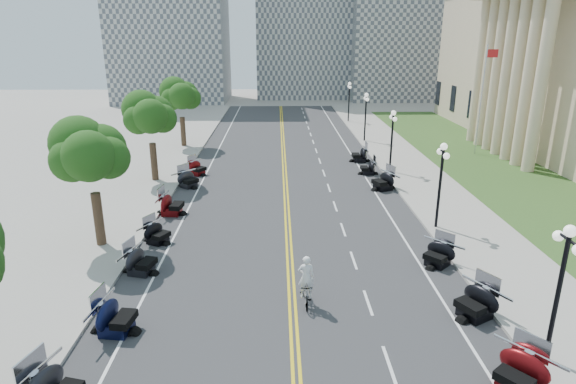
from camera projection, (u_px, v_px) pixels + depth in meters
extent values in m
plane|color=gray|center=(290.00, 261.00, 24.02)|extent=(160.00, 160.00, 0.00)
cube|color=#333335|center=(286.00, 197.00, 33.52)|extent=(16.00, 90.00, 0.01)
cube|color=yellow|center=(284.00, 197.00, 33.52)|extent=(0.12, 90.00, 0.00)
cube|color=yellow|center=(288.00, 197.00, 33.52)|extent=(0.12, 90.00, 0.00)
cube|color=white|center=(377.00, 196.00, 33.65)|extent=(0.12, 90.00, 0.00)
cube|color=white|center=(194.00, 197.00, 33.38)|extent=(0.12, 90.00, 0.00)
cube|color=white|center=(389.00, 364.00, 16.48)|extent=(0.12, 2.00, 0.00)
cube|color=white|center=(368.00, 302.00, 20.28)|extent=(0.12, 2.00, 0.00)
cube|color=white|center=(354.00, 260.00, 24.09)|extent=(0.12, 2.00, 0.00)
cube|color=white|center=(343.00, 229.00, 27.89)|extent=(0.12, 2.00, 0.00)
cube|color=white|center=(335.00, 206.00, 31.69)|extent=(0.12, 2.00, 0.00)
cube|color=white|center=(329.00, 188.00, 35.49)|extent=(0.12, 2.00, 0.00)
cube|color=white|center=(324.00, 173.00, 39.29)|extent=(0.12, 2.00, 0.00)
cube|color=white|center=(320.00, 161.00, 43.09)|extent=(0.12, 2.00, 0.00)
cube|color=white|center=(316.00, 151.00, 46.89)|extent=(0.12, 2.00, 0.00)
cube|color=white|center=(313.00, 142.00, 50.69)|extent=(0.12, 2.00, 0.00)
cube|color=white|center=(311.00, 134.00, 54.49)|extent=(0.12, 2.00, 0.00)
cube|color=white|center=(308.00, 128.00, 58.29)|extent=(0.12, 2.00, 0.00)
cube|color=white|center=(306.00, 122.00, 62.09)|extent=(0.12, 2.00, 0.00)
cube|color=white|center=(305.00, 117.00, 65.89)|extent=(0.12, 2.00, 0.00)
cube|color=white|center=(303.00, 113.00, 69.69)|extent=(0.12, 2.00, 0.00)
cube|color=white|center=(302.00, 109.00, 73.49)|extent=(0.12, 2.00, 0.00)
cube|color=#9E9991|center=(436.00, 195.00, 33.72)|extent=(5.00, 90.00, 0.15)
cube|color=#9E9991|center=(135.00, 197.00, 33.27)|extent=(5.00, 90.00, 0.15)
cube|color=#356023|center=(487.00, 165.00, 41.48)|extent=(9.00, 60.00, 0.10)
cube|color=gray|center=(170.00, 20.00, 78.50)|extent=(18.00, 14.00, 26.00)
cube|color=gray|center=(303.00, 9.00, 84.04)|extent=(16.00, 12.00, 30.00)
cube|color=gray|center=(408.00, 33.00, 82.82)|extent=(20.00, 14.00, 22.00)
imported|color=#A51414|center=(306.00, 293.00, 20.00)|extent=(0.51, 1.75, 1.05)
imported|color=silver|center=(306.00, 261.00, 19.54)|extent=(0.69, 0.45, 1.88)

